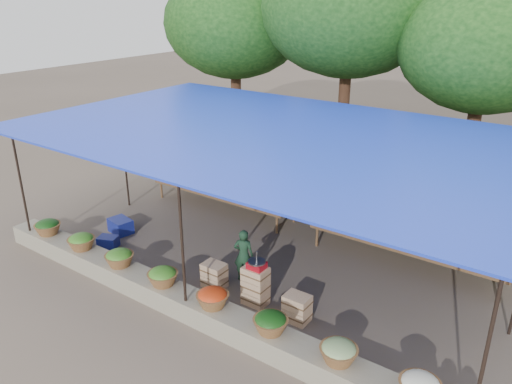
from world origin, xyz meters
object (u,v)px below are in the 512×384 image
Objects in this scene: crate_counter at (254,289)px; vendor_seated at (244,255)px; weighing_scale at (257,264)px; blue_crate_back at (121,226)px; blue_crate_front at (108,242)px.

vendor_seated is at bearing 139.79° from crate_counter.
weighing_scale is 4.51m from blue_crate_back.
blue_crate_front is (-3.37, -0.68, -0.43)m from vendor_seated.
crate_counter is at bearing 4.20° from blue_crate_back.
blue_crate_front is (-4.08, -0.13, -0.72)m from weighing_scale.
weighing_scale reaches higher than blue_crate_front.
vendor_seated reaches higher than crate_counter.
crate_counter is 5.47× the size of blue_crate_front.
crate_counter is 0.89m from vendor_seated.
blue_crate_back is at bearing 95.48° from blue_crate_front.
blue_crate_front is at bearing -178.14° from crate_counter.
blue_crate_back is (-4.37, 0.54, -0.14)m from crate_counter.
vendor_seated is (-0.71, 0.55, -0.29)m from weighing_scale.
blue_crate_back is (-3.72, -0.02, -0.39)m from vendor_seated.
crate_counter reaches higher than blue_crate_front.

